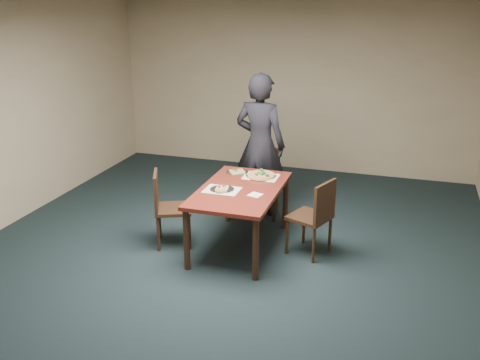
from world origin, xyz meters
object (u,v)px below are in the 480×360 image
(chair_far, at_px, (263,178))
(chair_right, at_px, (315,214))
(slice_plate_far, at_px, (237,172))
(slice_plate_near, at_px, (222,189))
(dining_table, at_px, (240,196))
(pizza_pan, at_px, (261,175))
(diner, at_px, (260,145))
(chair_left, at_px, (166,204))

(chair_far, xyz_separation_m, chair_right, (0.89, -1.02, 0.00))
(chair_far, relative_size, slice_plate_far, 3.25)
(slice_plate_near, distance_m, slice_plate_far, 0.65)
(slice_plate_near, bearing_deg, dining_table, 33.51)
(pizza_pan, relative_size, slice_plate_near, 1.32)
(dining_table, height_order, slice_plate_near, slice_plate_near)
(dining_table, height_order, slice_plate_far, slice_plate_far)
(dining_table, bearing_deg, diner, 93.86)
(diner, height_order, slice_plate_far, diner)
(chair_far, bearing_deg, diner, 134.43)
(chair_right, distance_m, slice_plate_near, 1.10)
(chair_right, bearing_deg, pizza_pan, -96.19)
(dining_table, distance_m, chair_far, 1.10)
(dining_table, distance_m, diner, 1.18)
(chair_right, relative_size, diner, 0.47)
(pizza_pan, distance_m, slice_plate_near, 0.66)
(chair_far, bearing_deg, pizza_pan, -86.35)
(pizza_pan, height_order, slice_plate_far, pizza_pan)
(pizza_pan, bearing_deg, slice_plate_near, -117.51)
(chair_right, height_order, diner, diner)
(chair_left, height_order, diner, diner)
(diner, bearing_deg, chair_left, 67.94)
(dining_table, xyz_separation_m, chair_left, (-0.86, -0.18, -0.14))
(chair_far, xyz_separation_m, slice_plate_far, (-0.20, -0.56, 0.25))
(diner, bearing_deg, chair_right, 140.46)
(slice_plate_far, bearing_deg, dining_table, -68.56)
(chair_right, height_order, slice_plate_far, chair_right)
(chair_right, xyz_separation_m, diner, (-0.95, 1.07, 0.45))
(chair_left, bearing_deg, dining_table, -101.85)
(dining_table, relative_size, chair_left, 1.65)
(dining_table, bearing_deg, pizza_pan, 74.96)
(chair_right, height_order, pizza_pan, chair_right)
(slice_plate_near, bearing_deg, diner, 85.34)
(dining_table, height_order, diner, diner)
(diner, xyz_separation_m, pizza_pan, (0.20, -0.67, -0.19))
(chair_far, relative_size, diner, 0.47)
(diner, height_order, pizza_pan, diner)
(chair_left, xyz_separation_m, slice_plate_far, (0.65, 0.71, 0.25))
(chair_left, bearing_deg, slice_plate_far, -66.21)
(pizza_pan, bearing_deg, chair_far, 102.43)
(dining_table, bearing_deg, chair_left, -168.20)
(slice_plate_near, height_order, slice_plate_far, same)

